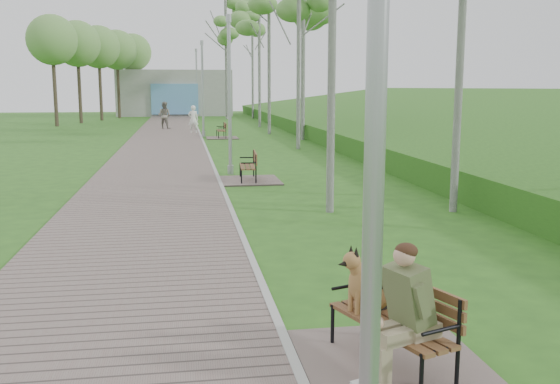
{
  "coord_description": "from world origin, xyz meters",
  "views": [
    {
      "loc": [
        -0.97,
        -6.51,
        2.54
      ],
      "look_at": [
        0.43,
        2.38,
        1.02
      ],
      "focal_mm": 40.0,
      "sensor_mm": 36.0,
      "label": 1
    }
  ],
  "objects": [
    {
      "name": "lamp_post_far",
      "position": [
        0.42,
        48.55,
        2.7
      ],
      "size": [
        0.22,
        0.22,
        5.77
      ],
      "color": "#9EA1A6",
      "rests_on": "ground"
    },
    {
      "name": "ground",
      "position": [
        0.0,
        0.0,
        0.0
      ],
      "size": [
        120.0,
        120.0,
        0.0
      ],
      "primitive_type": "plane",
      "color": "#2A561B",
      "rests_on": "ground"
    },
    {
      "name": "lamp_post_second",
      "position": [
        0.42,
        11.68,
        2.13
      ],
      "size": [
        0.18,
        0.18,
        4.57
      ],
      "color": "#9EA1A6",
      "rests_on": "ground"
    },
    {
      "name": "lamp_post_near",
      "position": [
        0.1,
        -3.14,
        2.44
      ],
      "size": [
        0.2,
        0.2,
        5.21
      ],
      "color": "#9EA1A6",
      "rests_on": "ground"
    },
    {
      "name": "birch_far_c",
      "position": [
        3.98,
        33.29,
        7.5
      ],
      "size": [
        2.41,
        2.41,
        9.55
      ],
      "color": "silver",
      "rests_on": "ground"
    },
    {
      "name": "embankment",
      "position": [
        12.0,
        20.0,
        0.0
      ],
      "size": [
        14.0,
        70.0,
        1.6
      ],
      "primitive_type": "cube",
      "color": "#3B7C22",
      "rests_on": "ground"
    },
    {
      "name": "birch_distant_b",
      "position": [
        4.79,
        44.23,
        7.5
      ],
      "size": [
        2.43,
        2.43,
        9.55
      ],
      "color": "silver",
      "rests_on": "ground"
    },
    {
      "name": "building_north",
      "position": [
        -1.5,
        50.97,
        1.99
      ],
      "size": [
        10.0,
        5.2,
        4.0
      ],
      "color": "#9E9E99",
      "rests_on": "ground"
    },
    {
      "name": "pedestrian_near",
      "position": [
        -0.33,
        28.25,
        0.77
      ],
      "size": [
        0.58,
        0.4,
        1.54
      ],
      "primitive_type": "imported",
      "rotation": [
        0.0,
        0.0,
        3.09
      ],
      "color": "white",
      "rests_on": "ground"
    },
    {
      "name": "bench_third",
      "position": [
        0.98,
        24.76,
        0.17
      ],
      "size": [
        1.56,
        1.74,
        0.96
      ],
      "color": "#74645E",
      "rests_on": "ground"
    },
    {
      "name": "kerb",
      "position": [
        0.0,
        21.5,
        0.03
      ],
      "size": [
        0.1,
        67.0,
        0.05
      ],
      "primitive_type": "cube",
      "color": "#999993",
      "rests_on": "ground"
    },
    {
      "name": "bench_second",
      "position": [
        0.78,
        10.21,
        0.18
      ],
      "size": [
        1.63,
        1.81,
        1.0
      ],
      "color": "#74645E",
      "rests_on": "ground"
    },
    {
      "name": "walkway",
      "position": [
        -1.75,
        21.5,
        0.02
      ],
      "size": [
        3.5,
        67.0,
        0.04
      ],
      "primitive_type": "cube",
      "color": "#74645E",
      "rests_on": "ground"
    },
    {
      "name": "birch_distant_a",
      "position": [
        2.64,
        43.73,
        7.62
      ],
      "size": [
        2.83,
        2.83,
        9.7
      ],
      "color": "silver",
      "rests_on": "ground"
    },
    {
      "name": "lamp_post_third",
      "position": [
        0.14,
        25.99,
        2.27
      ],
      "size": [
        0.19,
        0.19,
        4.85
      ],
      "color": "#9EA1A6",
      "rests_on": "ground"
    },
    {
      "name": "pedestrian_far",
      "position": [
        -1.99,
        32.18,
        0.83
      ],
      "size": [
        0.98,
        0.89,
        1.65
      ],
      "primitive_type": "imported",
      "rotation": [
        0.0,
        0.0,
        2.75
      ],
      "color": "gray",
      "rests_on": "ground"
    },
    {
      "name": "bench_main",
      "position": [
        0.81,
        -1.42,
        0.4
      ],
      "size": [
        1.67,
        1.85,
        1.45
      ],
      "color": "#74645E",
      "rests_on": "ground"
    }
  ]
}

